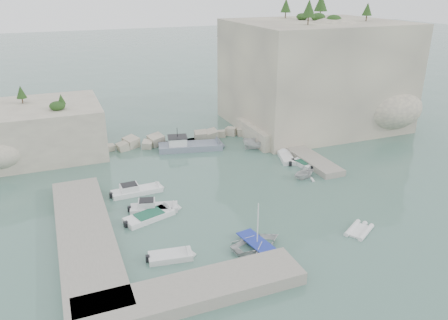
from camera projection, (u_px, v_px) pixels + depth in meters
name	position (u px, v px, depth m)	size (l,w,h in m)	color
ground	(244.00, 204.00, 48.26)	(400.00, 400.00, 0.00)	#4C7266
cliff_east	(314.00, 74.00, 72.74)	(26.00, 22.00, 17.00)	beige
cliff_terrace	(273.00, 131.00, 67.74)	(8.00, 10.00, 2.50)	beige
outcrop_west	(42.00, 129.00, 61.50)	(16.00, 14.00, 7.00)	beige
quay_west	(85.00, 235.00, 41.33)	(5.00, 24.00, 1.10)	#9E9689
quay_south	(193.00, 291.00, 33.87)	(18.00, 4.00, 1.10)	#9E9689
ledge_east	(302.00, 154.00, 61.36)	(3.00, 16.00, 0.80)	#9E9689
breakwater	(179.00, 138.00, 66.54)	(28.00, 3.00, 1.40)	beige
motorboat_b	(154.00, 210.00, 46.96)	(5.53, 1.81, 1.40)	silver
motorboat_e	(171.00, 259.00, 38.75)	(4.21, 1.72, 0.70)	silver
motorboat_a	(137.00, 193.00, 50.76)	(6.33, 1.88, 1.40)	white
motorboat_c	(149.00, 219.00, 45.30)	(5.66, 2.06, 0.70)	white
rowboat	(257.00, 247.00, 40.51)	(3.61, 5.05, 1.05)	silver
inflatable_dinghy	(359.00, 232.00, 42.92)	(3.60, 1.75, 0.44)	white
tender_east_a	(304.00, 178.00, 54.65)	(3.03, 3.51, 1.85)	silver
tender_east_b	(303.00, 166.00, 58.24)	(3.88, 1.32, 0.70)	silver
tender_east_c	(286.00, 159.00, 60.43)	(5.10, 1.65, 0.70)	silver
tender_east_d	(260.00, 149.00, 64.32)	(1.92, 5.10, 1.97)	silver
work_boat	(190.00, 149.00, 64.08)	(10.08, 2.98, 2.20)	slate
rowboat_mast	(258.00, 222.00, 39.52)	(0.10, 0.10, 4.20)	white
vegetation	(285.00, 15.00, 68.58)	(53.48, 13.88, 13.40)	#1E4219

